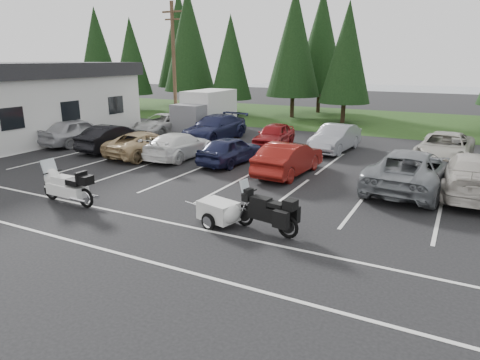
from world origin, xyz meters
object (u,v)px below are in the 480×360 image
(car_near_4, at_px, (230,150))
(car_near_0, at_px, (78,131))
(car_far_2, at_px, (274,135))
(adventure_motorcycle, at_px, (265,208))
(car_near_7, at_px, (474,175))
(car_far_4, at_px, (445,148))
(car_far_3, at_px, (335,138))
(car_near_5, at_px, (289,158))
(car_far_0, at_px, (162,124))
(utility_pole, at_px, (174,65))
(touring_motorcycle, at_px, (67,183))
(car_near_6, at_px, (411,170))
(car_near_1, at_px, (114,138))
(building, at_px, (3,101))
(car_far_1, at_px, (215,128))
(box_truck, at_px, (202,111))
(cargo_trailer, at_px, (218,213))
(car_near_3, at_px, (180,145))
(car_near_2, at_px, (146,144))

(car_near_4, bearing_deg, car_near_0, 4.97)
(car_far_2, bearing_deg, adventure_motorcycle, -71.20)
(car_near_7, height_order, car_far_4, car_near_7)
(car_far_2, relative_size, car_far_3, 0.90)
(car_near_5, distance_m, car_near_7, 7.52)
(car_far_0, bearing_deg, utility_pole, 92.02)
(car_near_7, distance_m, touring_motorcycle, 15.41)
(car_far_0, relative_size, touring_motorcycle, 1.74)
(car_near_6, height_order, car_far_0, car_near_6)
(utility_pole, bearing_deg, car_near_0, -106.25)
(car_far_0, bearing_deg, car_near_1, -77.45)
(car_near_0, bearing_deg, touring_motorcycle, 140.46)
(car_near_4, distance_m, car_near_7, 10.90)
(car_near_7, relative_size, car_far_4, 1.07)
(building, bearing_deg, car_near_0, 6.63)
(car_near_7, bearing_deg, car_near_6, 6.48)
(car_near_4, bearing_deg, touring_motorcycle, 80.03)
(utility_pole, bearing_deg, building, -135.00)
(utility_pole, bearing_deg, car_far_4, -6.31)
(car_far_1, height_order, touring_motorcycle, car_far_1)
(car_near_1, xyz_separation_m, adventure_motorcycle, (12.79, -7.07, 0.03))
(car_far_2, bearing_deg, car_far_1, 173.28)
(building, relative_size, box_truck, 2.79)
(car_near_7, bearing_deg, touring_motorcycle, 29.20)
(building, bearing_deg, car_near_6, 0.03)
(car_near_1, height_order, cargo_trailer, car_near_1)
(car_near_0, distance_m, cargo_trailer, 16.38)
(car_near_7, relative_size, car_far_1, 1.04)
(car_far_1, bearing_deg, car_near_0, -137.73)
(cargo_trailer, bearing_deg, utility_pole, 143.88)
(utility_pole, distance_m, box_truck, 3.85)
(car_near_7, bearing_deg, car_near_3, -2.43)
(touring_motorcycle, bearing_deg, car_near_2, 111.44)
(car_far_4, bearing_deg, car_far_0, -176.76)
(car_far_2, xyz_separation_m, car_far_4, (9.37, 0.28, 0.05))
(touring_motorcycle, bearing_deg, car_near_1, 125.80)
(utility_pole, distance_m, car_far_3, 13.30)
(box_truck, bearing_deg, touring_motorcycle, -74.74)
(car_near_1, distance_m, car_near_5, 10.94)
(car_near_5, relative_size, car_near_7, 0.80)
(car_far_4, bearing_deg, car_far_2, -173.93)
(box_truck, relative_size, car_far_0, 1.12)
(car_near_3, distance_m, car_near_4, 3.02)
(box_truck, distance_m, car_far_1, 3.65)
(car_near_3, height_order, car_far_4, car_far_4)
(car_near_4, distance_m, car_far_3, 6.67)
(car_near_7, relative_size, car_far_0, 1.15)
(car_near_0, xyz_separation_m, touring_motorcycle, (8.54, -8.34, -0.02))
(box_truck, distance_m, cargo_trailer, 18.61)
(car_far_0, height_order, car_far_1, car_far_1)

